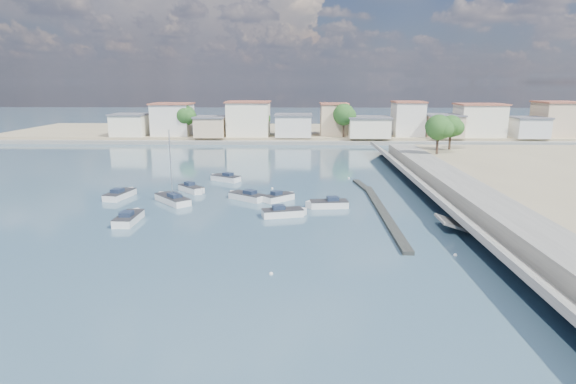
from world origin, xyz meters
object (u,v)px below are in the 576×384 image
(motorboat_a, at_px, (129,218))
(motorboat_c, at_px, (246,197))
(motorboat_d, at_px, (327,204))
(motorboat_g, at_px, (192,189))
(motorboat_e, at_px, (121,195))
(motorboat_h, at_px, (285,213))
(sailboat, at_px, (172,199))
(motorboat_f, at_px, (224,178))
(motorboat_b, at_px, (280,198))

(motorboat_a, distance_m, motorboat_c, 14.92)
(motorboat_a, xyz_separation_m, motorboat_d, (20.89, 6.42, -0.00))
(motorboat_d, height_order, motorboat_g, same)
(motorboat_e, xyz_separation_m, motorboat_g, (8.30, 3.28, 0.00))
(motorboat_a, xyz_separation_m, motorboat_h, (16.12, 2.53, -0.00))
(motorboat_a, height_order, motorboat_h, same)
(motorboat_h, xyz_separation_m, sailboat, (-13.91, 5.79, 0.04))
(motorboat_c, height_order, motorboat_f, same)
(motorboat_a, height_order, motorboat_d, same)
(motorboat_f, bearing_deg, motorboat_a, -106.88)
(motorboat_d, bearing_deg, motorboat_g, 156.58)
(motorboat_a, distance_m, motorboat_e, 11.73)
(motorboat_a, relative_size, motorboat_c, 1.10)
(motorboat_a, distance_m, motorboat_g, 14.39)
(motorboat_c, xyz_separation_m, motorboat_h, (5.10, -7.52, -0.00))
(motorboat_e, distance_m, motorboat_g, 8.92)
(motorboat_e, bearing_deg, motorboat_g, 21.60)
(sailboat, bearing_deg, motorboat_d, -5.83)
(motorboat_h, bearing_deg, motorboat_a, -171.07)
(motorboat_c, relative_size, motorboat_f, 1.04)
(motorboat_b, bearing_deg, motorboat_d, -29.93)
(motorboat_f, distance_m, sailboat, 13.99)
(motorboat_e, bearing_deg, motorboat_f, 43.80)
(motorboat_d, relative_size, motorboat_g, 1.23)
(motorboat_f, height_order, sailboat, sailboat)
(motorboat_f, bearing_deg, sailboat, -108.13)
(motorboat_h, distance_m, sailboat, 15.07)
(motorboat_a, bearing_deg, motorboat_g, 76.11)
(motorboat_d, relative_size, motorboat_e, 0.91)
(motorboat_e, height_order, motorboat_h, same)
(motorboat_h, bearing_deg, sailboat, 157.38)
(motorboat_b, xyz_separation_m, motorboat_h, (0.80, -7.09, 0.00))
(motorboat_h, bearing_deg, motorboat_g, 137.90)
(motorboat_g, bearing_deg, motorboat_a, -103.89)
(motorboat_c, bearing_deg, motorboat_g, 152.61)
(motorboat_d, relative_size, sailboat, 0.56)
(motorboat_d, xyz_separation_m, motorboat_e, (-25.73, 4.27, 0.00))
(motorboat_e, bearing_deg, motorboat_a, -65.64)
(motorboat_a, xyz_separation_m, motorboat_f, (6.56, 21.62, -0.00))
(motorboat_d, xyz_separation_m, sailboat, (-18.68, 1.91, 0.04))
(motorboat_d, bearing_deg, motorboat_f, 133.31)
(motorboat_a, distance_m, motorboat_b, 18.09)
(motorboat_c, distance_m, sailboat, 8.98)
(motorboat_d, xyz_separation_m, motorboat_h, (-4.77, -3.89, 0.00))
(motorboat_d, distance_m, motorboat_h, 6.15)
(motorboat_d, distance_m, motorboat_g, 19.00)
(motorboat_b, relative_size, motorboat_d, 0.78)
(motorboat_c, distance_m, motorboat_f, 12.40)
(motorboat_g, bearing_deg, motorboat_d, -23.42)
(motorboat_c, bearing_deg, motorboat_b, -5.65)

